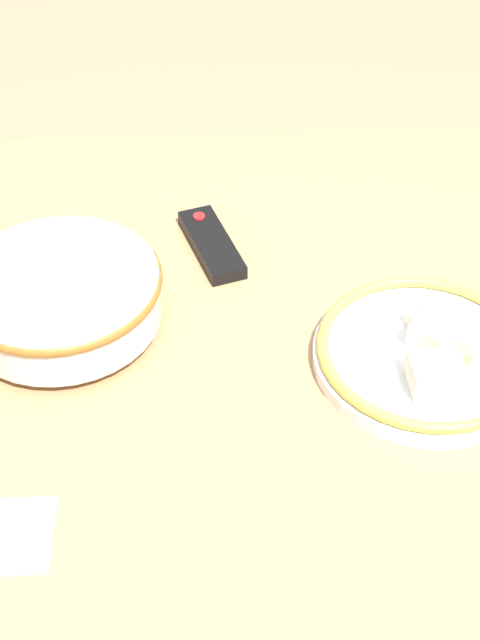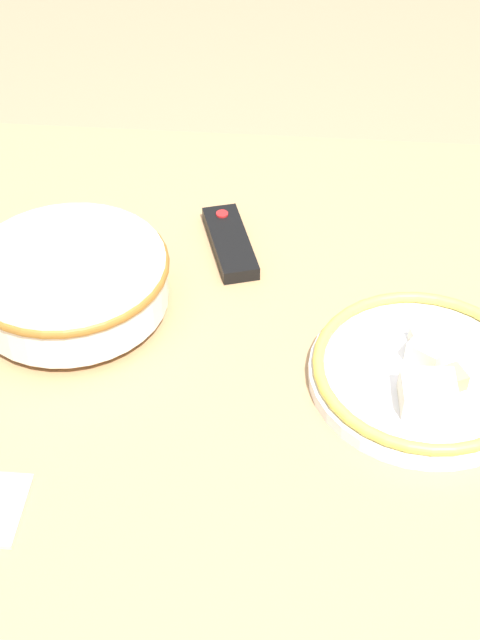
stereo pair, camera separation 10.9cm
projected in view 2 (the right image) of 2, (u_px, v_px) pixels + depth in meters
ground_plane at (271, 624)px, 1.63m from camera, size 8.00×8.00×0.00m
dining_table at (282, 382)px, 1.19m from camera, size 1.24×0.96×0.73m
noodle_bowl at (69, 281)px, 1.14m from camera, size 0.26×0.26×0.08m
food_plate at (423, 372)px, 1.06m from camera, size 0.27×0.27×0.05m
tv_remote at (230, 242)px, 1.26m from camera, size 0.09×0.16×0.02m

